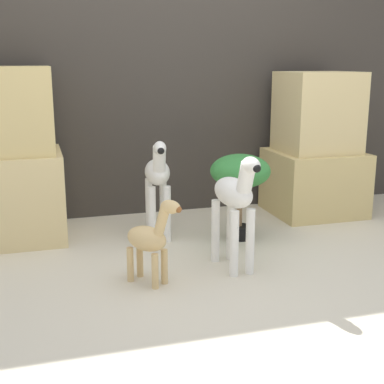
# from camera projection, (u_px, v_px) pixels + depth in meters

# --- Properties ---
(ground_plane) EXTENTS (14.00, 14.00, 0.00)m
(ground_plane) POSITION_uv_depth(u_px,v_px,m) (226.00, 282.00, 3.07)
(ground_plane) COLOR beige
(wall_back) EXTENTS (6.40, 0.08, 2.20)m
(wall_back) POSITION_uv_depth(u_px,v_px,m) (161.00, 78.00, 4.29)
(wall_back) COLOR #38332D
(wall_back) RESTS_ON ground_plane
(rock_pillar_left) EXTENTS (0.70, 0.65, 1.20)m
(rock_pillar_left) POSITION_uv_depth(u_px,v_px,m) (9.00, 161.00, 3.70)
(rock_pillar_left) COLOR #DBC184
(rock_pillar_left) RESTS_ON ground_plane
(rock_pillar_right) EXTENTS (0.70, 0.65, 1.15)m
(rock_pillar_right) POSITION_uv_depth(u_px,v_px,m) (316.00, 151.00, 4.35)
(rock_pillar_right) COLOR #D1B775
(rock_pillar_right) RESTS_ON ground_plane
(zebra_right) EXTENTS (0.21, 0.50, 0.72)m
(zebra_right) POSITION_uv_depth(u_px,v_px,m) (235.00, 200.00, 3.17)
(zebra_right) COLOR white
(zebra_right) RESTS_ON ground_plane
(zebra_left) EXTENTS (0.22, 0.50, 0.72)m
(zebra_left) POSITION_uv_depth(u_px,v_px,m) (158.00, 179.00, 3.75)
(zebra_left) COLOR white
(zebra_left) RESTS_ON ground_plane
(giraffe_figurine) EXTENTS (0.31, 0.35, 0.51)m
(giraffe_figurine) POSITION_uv_depth(u_px,v_px,m) (150.00, 239.00, 2.99)
(giraffe_figurine) COLOR tan
(giraffe_figurine) RESTS_ON ground_plane
(potted_palm_front) EXTENTS (0.42, 0.42, 0.61)m
(potted_palm_front) POSITION_uv_depth(u_px,v_px,m) (240.00, 175.00, 3.71)
(potted_palm_front) COLOR black
(potted_palm_front) RESTS_ON ground_plane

